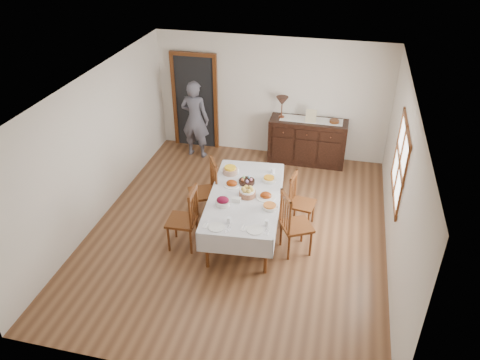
% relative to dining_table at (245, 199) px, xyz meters
% --- Properties ---
extents(ground, '(6.00, 6.00, 0.00)m').
position_rel_dining_table_xyz_m(ground, '(-0.12, 0.06, -0.68)').
color(ground, brown).
extents(room_shell, '(5.02, 6.02, 2.65)m').
position_rel_dining_table_xyz_m(room_shell, '(-0.26, 0.48, 0.96)').
color(room_shell, silver).
rests_on(room_shell, ground).
extents(dining_table, '(1.34, 2.34, 0.78)m').
position_rel_dining_table_xyz_m(dining_table, '(0.00, 0.00, 0.00)').
color(dining_table, silver).
rests_on(dining_table, ground).
extents(chair_left_near, '(0.48, 0.48, 1.11)m').
position_rel_dining_table_xyz_m(chair_left_near, '(-0.85, -0.57, -0.12)').
color(chair_left_near, '#582C12').
rests_on(chair_left_near, ground).
extents(chair_left_far, '(0.63, 0.63, 1.12)m').
position_rel_dining_table_xyz_m(chair_left_far, '(-0.78, 0.32, -0.12)').
color(chair_left_far, '#582C12').
rests_on(chair_left_far, ground).
extents(chair_right_near, '(0.62, 0.62, 1.10)m').
position_rel_dining_table_xyz_m(chair_right_near, '(0.86, -0.30, -0.13)').
color(chair_right_near, '#582C12').
rests_on(chair_right_near, ground).
extents(chair_right_far, '(0.47, 0.47, 0.99)m').
position_rel_dining_table_xyz_m(chair_right_far, '(0.87, 0.44, -0.18)').
color(chair_right_far, '#582C12').
rests_on(chair_right_far, ground).
extents(sideboard, '(1.63, 0.59, 0.98)m').
position_rel_dining_table_xyz_m(sideboard, '(0.75, 2.77, -0.19)').
color(sideboard, black).
rests_on(sideboard, ground).
extents(person, '(0.61, 0.42, 1.84)m').
position_rel_dining_table_xyz_m(person, '(-1.68, 2.52, 0.24)').
color(person, '#52525E').
rests_on(person, ground).
extents(bread_basket, '(0.27, 0.27, 0.17)m').
position_rel_dining_table_xyz_m(bread_basket, '(0.05, -0.03, 0.17)').
color(bread_basket, brown).
rests_on(bread_basket, dining_table).
extents(egg_basket, '(0.28, 0.28, 0.11)m').
position_rel_dining_table_xyz_m(egg_basket, '(-0.05, 0.37, 0.13)').
color(egg_basket, black).
rests_on(egg_basket, dining_table).
extents(ham_platter_a, '(0.29, 0.29, 0.11)m').
position_rel_dining_table_xyz_m(ham_platter_a, '(-0.28, 0.24, 0.12)').
color(ham_platter_a, silver).
rests_on(ham_platter_a, dining_table).
extents(ham_platter_b, '(0.33, 0.33, 0.11)m').
position_rel_dining_table_xyz_m(ham_platter_b, '(0.35, 0.00, 0.12)').
color(ham_platter_b, silver).
rests_on(ham_platter_b, dining_table).
extents(beet_bowl, '(0.23, 0.23, 0.15)m').
position_rel_dining_table_xyz_m(beet_bowl, '(-0.27, -0.37, 0.16)').
color(beet_bowl, silver).
rests_on(beet_bowl, dining_table).
extents(carrot_bowl, '(0.24, 0.24, 0.08)m').
position_rel_dining_table_xyz_m(carrot_bowl, '(0.31, 0.52, 0.13)').
color(carrot_bowl, silver).
rests_on(carrot_bowl, dining_table).
extents(pineapple_bowl, '(0.26, 0.26, 0.13)m').
position_rel_dining_table_xyz_m(pineapple_bowl, '(-0.41, 0.62, 0.15)').
color(pineapple_bowl, tan).
rests_on(pineapple_bowl, dining_table).
extents(casserole_dish, '(0.24, 0.24, 0.07)m').
position_rel_dining_table_xyz_m(casserole_dish, '(0.47, -0.29, 0.12)').
color(casserole_dish, silver).
rests_on(casserole_dish, dining_table).
extents(butter_dish, '(0.15, 0.10, 0.07)m').
position_rel_dining_table_xyz_m(butter_dish, '(-0.09, -0.23, 0.13)').
color(butter_dish, silver).
rests_on(butter_dish, dining_table).
extents(setting_left, '(0.43, 0.31, 0.10)m').
position_rel_dining_table_xyz_m(setting_left, '(-0.17, -0.91, 0.11)').
color(setting_left, silver).
rests_on(setting_left, dining_table).
extents(setting_right, '(0.43, 0.31, 0.10)m').
position_rel_dining_table_xyz_m(setting_right, '(0.40, -0.85, 0.11)').
color(setting_right, silver).
rests_on(setting_right, dining_table).
extents(glass_far_a, '(0.07, 0.07, 0.09)m').
position_rel_dining_table_xyz_m(glass_far_a, '(-0.29, 0.67, 0.14)').
color(glass_far_a, white).
rests_on(glass_far_a, dining_table).
extents(glass_far_b, '(0.07, 0.07, 0.09)m').
position_rel_dining_table_xyz_m(glass_far_b, '(0.33, 0.81, 0.14)').
color(glass_far_b, white).
rests_on(glass_far_b, dining_table).
extents(runner, '(1.30, 0.35, 0.01)m').
position_rel_dining_table_xyz_m(runner, '(0.79, 2.80, 0.30)').
color(runner, white).
rests_on(runner, sideboard).
extents(table_lamp, '(0.26, 0.26, 0.46)m').
position_rel_dining_table_xyz_m(table_lamp, '(0.16, 2.80, 0.65)').
color(table_lamp, brown).
rests_on(table_lamp, sideboard).
extents(picture_frame, '(0.22, 0.08, 0.28)m').
position_rel_dining_table_xyz_m(picture_frame, '(0.79, 2.68, 0.43)').
color(picture_frame, beige).
rests_on(picture_frame, sideboard).
extents(deco_bowl, '(0.20, 0.20, 0.06)m').
position_rel_dining_table_xyz_m(deco_bowl, '(1.27, 2.78, 0.32)').
color(deco_bowl, '#582C12').
rests_on(deco_bowl, sideboard).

